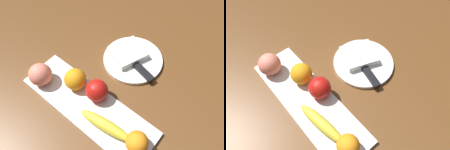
{
  "view_description": "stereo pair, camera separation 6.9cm",
  "coord_description": "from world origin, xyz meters",
  "views": [
    {
      "loc": [
        -0.27,
        0.16,
        0.61
      ],
      "look_at": [
        -0.02,
        -0.13,
        0.04
      ],
      "focal_mm": 34.29,
      "sensor_mm": 36.0,
      "label": 1
    },
    {
      "loc": [
        -0.32,
        0.12,
        0.61
      ],
      "look_at": [
        -0.02,
        -0.13,
        0.04
      ],
      "focal_mm": 34.29,
      "sensor_mm": 36.0,
      "label": 2
    }
  ],
  "objects": [
    {
      "name": "ground_plane",
      "position": [
        0.0,
        0.0,
        0.0
      ],
      "size": [
        2.4,
        2.4,
        0.0
      ],
      "primitive_type": "plane",
      "color": "brown"
    },
    {
      "name": "fruit_tray",
      "position": [
        -0.02,
        -0.01,
        0.01
      ],
      "size": [
        0.46,
        0.14,
        0.01
      ],
      "primitive_type": "cube",
      "color": "white",
      "rests_on": "ground_plane"
    },
    {
      "name": "apple",
      "position": [
        -0.03,
        -0.06,
        0.05
      ],
      "size": [
        0.07,
        0.07,
        0.07
      ],
      "primitive_type": "sphere",
      "color": "red",
      "rests_on": "fruit_tray"
    },
    {
      "name": "banana",
      "position": [
        -0.11,
        0.01,
        0.03
      ],
      "size": [
        0.17,
        0.06,
        0.04
      ],
      "primitive_type": "ellipsoid",
      "rotation": [
        0.0,
        0.0,
        3.28
      ],
      "color": "gold",
      "rests_on": "fruit_tray"
    },
    {
      "name": "orange_near_apple",
      "position": [
        0.05,
        -0.04,
        0.05
      ],
      "size": [
        0.07,
        0.07,
        0.07
      ],
      "primitive_type": "sphere",
      "color": "orange",
      "rests_on": "fruit_tray"
    },
    {
      "name": "orange_near_banana",
      "position": [
        -0.21,
        -0.01,
        0.04
      ],
      "size": [
        0.06,
        0.06,
        0.06
      ],
      "primitive_type": "sphere",
      "color": "orange",
      "rests_on": "fruit_tray"
    },
    {
      "name": "peach",
      "position": [
        0.15,
        0.01,
        0.05
      ],
      "size": [
        0.07,
        0.07,
        0.07
      ],
      "primitive_type": "sphere",
      "color": "#EB7C66",
      "rests_on": "fruit_tray"
    },
    {
      "name": "dinner_plate",
      "position": [
        -0.02,
        -0.25,
        0.01
      ],
      "size": [
        0.21,
        0.21,
        0.01
      ],
      "primitive_type": "cylinder",
      "color": "white",
      "rests_on": "ground_plane"
    },
    {
      "name": "folded_napkin",
      "position": [
        0.0,
        -0.25,
        0.03
      ],
      "size": [
        0.14,
        0.14,
        0.03
      ],
      "primitive_type": "cube",
      "rotation": [
        0.0,
        0.0,
        -0.36
      ],
      "color": "white",
      "rests_on": "dinner_plate"
    },
    {
      "name": "knife",
      "position": [
        -0.07,
        -0.23,
        0.02
      ],
      "size": [
        0.18,
        0.06,
        0.01
      ],
      "rotation": [
        0.0,
        0.0,
        -0.23
      ],
      "color": "silver",
      "rests_on": "dinner_plate"
    }
  ]
}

